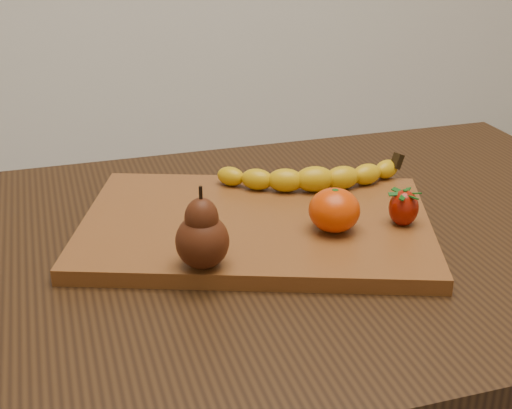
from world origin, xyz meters
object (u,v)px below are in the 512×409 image
object	(u,v)px
cutting_board	(256,225)
pear	(202,228)
table	(305,296)
mandarin	(334,210)

from	to	relation	value
cutting_board	pear	xyz separation A→B (m)	(-0.09, -0.10, 0.06)
table	pear	size ratio (longest dim) A/B	10.45
table	cutting_board	bearing A→B (deg)	161.97
table	pear	world-z (taller)	pear
pear	mandarin	xyz separation A→B (m)	(0.18, 0.04, -0.02)
pear	mandarin	bearing A→B (deg)	12.85
mandarin	pear	bearing A→B (deg)	-167.15
pear	mandarin	world-z (taller)	pear
table	cutting_board	world-z (taller)	cutting_board
pear	mandarin	distance (m)	0.18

